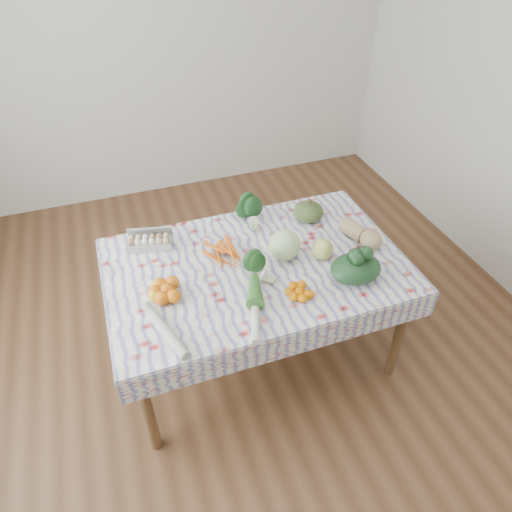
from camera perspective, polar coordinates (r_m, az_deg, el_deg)
ground at (r=3.11m, az=-0.00°, el=-11.66°), size 4.50×4.50×0.00m
wall_back at (r=4.25m, az=-11.23°, el=25.18°), size 4.00×0.04×2.80m
dining_table at (r=2.61m, az=-0.00°, el=-2.38°), size 1.60×1.00×0.75m
tablecloth at (r=2.56m, az=-0.00°, el=-1.10°), size 1.66×1.06×0.01m
egg_carton at (r=2.72m, az=-13.20°, el=1.62°), size 0.28×0.16×0.07m
carrot_bunch at (r=2.62m, az=-4.31°, el=0.64°), size 0.30×0.28×0.04m
kale_bunch at (r=2.83m, az=-0.39°, el=5.54°), size 0.20×0.18×0.15m
kabocha_squash at (r=2.88m, az=6.58°, el=5.56°), size 0.22×0.22×0.12m
cabbage at (r=2.55m, az=3.60°, el=1.41°), size 0.22×0.22×0.18m
butternut_squash at (r=2.75m, az=13.07°, el=2.86°), size 0.20×0.30×0.13m
orange_cluster at (r=2.39m, az=-11.07°, el=-4.21°), size 0.26×0.26×0.08m
broccoli at (r=2.44m, az=0.03°, el=-1.70°), size 0.21×0.21×0.11m
mandarin_cluster at (r=2.37m, az=5.50°, el=-4.34°), size 0.19×0.19×0.05m
grapefruit at (r=2.59m, az=8.30°, el=0.83°), size 0.13×0.13×0.12m
spinach_bag at (r=2.49m, az=12.33°, el=-1.53°), size 0.29×0.24×0.12m
daikon at (r=2.21m, az=-11.03°, el=-9.45°), size 0.16×0.36×0.05m
leek at (r=2.27m, az=-0.10°, el=-6.71°), size 0.17×0.40×0.05m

